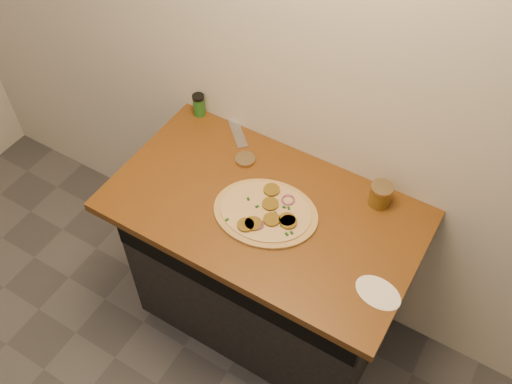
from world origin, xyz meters
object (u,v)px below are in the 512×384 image
Objects in this scene: pizza at (266,213)px; spice_shaker at (199,105)px; chefs_knife at (231,115)px; salsa_jar at (381,195)px.

pizza is 4.40× the size of spice_shaker.
pizza is 0.56m from chefs_knife.
spice_shaker reaches higher than salsa_jar.
spice_shaker is (-0.87, 0.06, 0.01)m from salsa_jar.
salsa_jar is at bearing -3.99° from spice_shaker.
salsa_jar is (0.75, -0.12, 0.04)m from chefs_knife.
salsa_jar reaches higher than chefs_knife.
salsa_jar is at bearing -9.01° from chefs_knife.
spice_shaker reaches higher than pizza.
pizza is 0.63m from spice_shaker.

